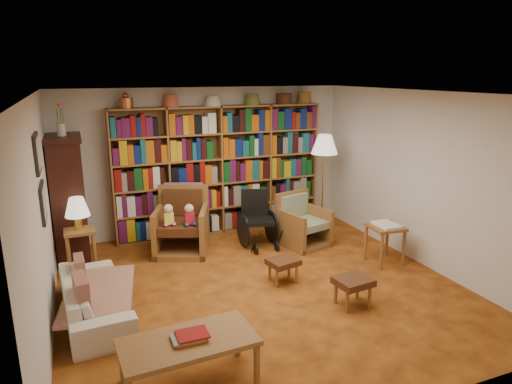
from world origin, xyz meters
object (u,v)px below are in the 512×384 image
armchair_leather (180,225)px  floor_lamp (324,148)px  wheelchair (258,221)px  coffee_table (188,345)px  footstool_b (353,283)px  side_table_lamp (80,241)px  armchair_sage (301,225)px  side_table_papers (385,232)px  sofa (95,298)px  footstool_a (283,263)px

armchair_leather → floor_lamp: 2.76m
wheelchair → coffee_table: bearing=-122.2°
wheelchair → footstool_b: wheelchair is taller
armchair_leather → coffee_table: (-0.65, -3.24, -0.01)m
side_table_lamp → armchair_sage: 3.39m
floor_lamp → side_table_papers: floor_lamp is taller
sofa → footstool_b: sofa is taller
side_table_lamp → wheelchair: size_ratio=0.70×
sofa → footstool_a: size_ratio=3.72×
floor_lamp → side_table_papers: (0.13, -1.61, -1.00)m
side_table_lamp → footstool_b: (3.00, -2.24, -0.17)m
sofa → footstool_a: 2.39m
armchair_sage → footstool_a: size_ratio=1.92×
armchair_leather → coffee_table: bearing=-101.4°
sofa → side_table_papers: bearing=-93.5°
side_table_lamp → side_table_papers: bearing=-17.6°
sofa → armchair_leather: (1.37, 1.69, 0.17)m
sofa → side_table_papers: size_ratio=2.76×
armchair_leather → wheelchair: size_ratio=1.19×
wheelchair → side_table_papers: wheelchair is taller
side_table_lamp → footstool_a: 2.84m
coffee_table → footstool_b: bearing=17.2°
sofa → floor_lamp: bearing=-71.2°
side_table_lamp → floor_lamp: size_ratio=0.37×
footstool_a → armchair_leather: bearing=121.3°
floor_lamp → footstool_b: floor_lamp is taller
side_table_lamp → floor_lamp: (4.02, 0.29, 1.01)m
side_table_papers → coffee_table: (-3.33, -1.60, -0.07)m
wheelchair → side_table_papers: size_ratio=1.50×
footstool_a → coffee_table: coffee_table is taller
floor_lamp → side_table_papers: 1.90m
armchair_leather → armchair_sage: armchair_leather is taller
armchair_sage → coffee_table: armchair_sage is taller
wheelchair → footstool_a: wheelchair is taller
side_table_lamp → armchair_sage: bearing=-2.6°
wheelchair → side_table_papers: bearing=-42.7°
sofa → wheelchair: size_ratio=1.84×
side_table_lamp → footstool_a: bearing=-28.5°
side_table_papers → wheelchair: bearing=137.3°
coffee_table → side_table_lamp: bearing=105.7°
footstool_b → sofa: bearing=163.3°
armchair_leather → floor_lamp: (2.55, -0.02, 1.07)m
floor_lamp → footstool_a: size_ratio=3.81×
side_table_papers → footstool_a: (-1.66, -0.03, -0.21)m
sofa → floor_lamp: floor_lamp is taller
armchair_leather → footstool_b: 2.98m
side_table_lamp → side_table_papers: 4.36m
sofa → side_table_lamp: bearing=-0.1°
armchair_leather → wheelchair: 1.25m
side_table_lamp → armchair_sage: armchair_sage is taller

